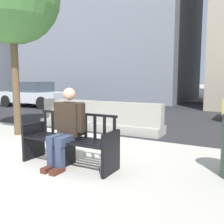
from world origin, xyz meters
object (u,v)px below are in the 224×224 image
seated_person (67,126)px  jersey_barrier_centre (127,121)px  jersey_barrier_left (72,116)px  street_bench (70,142)px  car_sedan_mid (34,94)px

seated_person → jersey_barrier_centre: size_ratio=0.66×
jersey_barrier_centre → jersey_barrier_left: size_ratio=1.00×
street_bench → jersey_barrier_centre: bearing=95.8°
street_bench → car_sedan_mid: 10.38m
car_sedan_mid → jersey_barrier_centre: bearing=-26.8°
street_bench → car_sedan_mid: car_sedan_mid is taller
seated_person → jersey_barrier_left: bearing=127.3°
street_bench → car_sedan_mid: size_ratio=0.40×
street_bench → jersey_barrier_left: size_ratio=0.84×
seated_person → car_sedan_mid: size_ratio=0.31×
jersey_barrier_left → street_bench: bearing=-52.1°
jersey_barrier_left → seated_person: bearing=-52.7°
street_bench → seated_person: 0.30m
jersey_barrier_centre → car_sedan_mid: bearing=153.2°
seated_person → jersey_barrier_left: 3.70m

